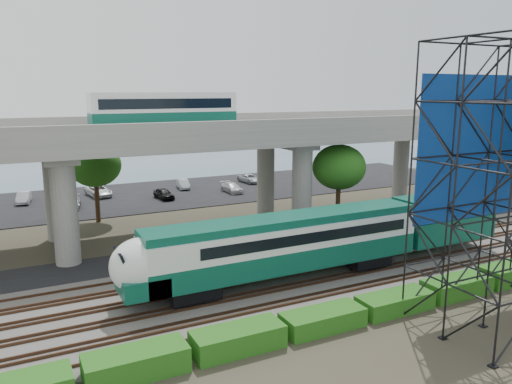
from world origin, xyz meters
TOP-DOWN VIEW (x-y plane):
  - ground at (0.00, 0.00)m, footprint 140.00×140.00m
  - ballast_bed at (0.00, 2.00)m, footprint 90.00×12.00m
  - service_road at (0.00, 10.50)m, footprint 90.00×5.00m
  - parking_lot at (0.00, 34.00)m, footprint 90.00×18.00m
  - harbor_water at (0.00, 56.00)m, footprint 140.00×40.00m
  - rail_tracks at (0.00, 2.00)m, footprint 90.00×9.52m
  - commuter_train at (4.50, 2.00)m, footprint 29.30×3.06m
  - overpass at (-0.10, 16.00)m, footprint 80.00×12.00m
  - hedge_strip at (1.01, -4.30)m, footprint 34.60×1.80m
  - trees at (-4.67, 16.17)m, footprint 40.94×16.94m
  - suv at (-2.83, 10.91)m, footprint 4.80×3.34m
  - parked_cars at (-0.39, 33.68)m, footprint 36.43×9.62m

SIDE VIEW (x-z plane):
  - ground at x=0.00m, z-range 0.00..0.00m
  - harbor_water at x=0.00m, z-range 0.00..0.03m
  - service_road at x=0.00m, z-range 0.00..0.08m
  - parking_lot at x=0.00m, z-range 0.00..0.08m
  - ballast_bed at x=0.00m, z-range 0.00..0.20m
  - rail_tracks at x=0.00m, z-range 0.20..0.36m
  - hedge_strip at x=1.01m, z-range -0.04..1.16m
  - parked_cars at x=-0.39m, z-range 0.04..1.33m
  - suv at x=-2.83m, z-range 0.08..1.30m
  - commuter_train at x=4.50m, z-range 0.73..5.03m
  - trees at x=-4.67m, z-range 1.73..9.42m
  - overpass at x=-0.10m, z-range 2.01..14.41m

